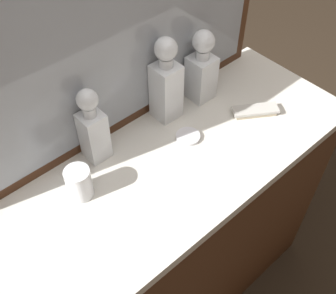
% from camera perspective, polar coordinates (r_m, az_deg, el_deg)
% --- Properties ---
extents(ground_plane, '(6.00, 6.00, 0.00)m').
position_cam_1_polar(ground_plane, '(2.08, 0.00, -19.18)').
color(ground_plane, '#2D2319').
extents(dresser, '(1.32, 0.50, 0.94)m').
position_cam_1_polar(dresser, '(1.66, 0.00, -12.82)').
color(dresser, '#472816').
rests_on(dresser, ground_plane).
extents(dresser_mirror, '(1.17, 0.03, 0.72)m').
position_cam_1_polar(dresser_mirror, '(1.17, -7.83, 15.61)').
color(dresser_mirror, '#472816').
rests_on(dresser_mirror, dresser).
extents(crystal_decanter_rear, '(0.07, 0.07, 0.26)m').
position_cam_1_polar(crystal_decanter_rear, '(1.24, -10.22, 2.14)').
color(crystal_decanter_rear, white).
rests_on(crystal_decanter_rear, dresser).
extents(crystal_decanter_right, '(0.08, 0.08, 0.26)m').
position_cam_1_polar(crystal_decanter_right, '(1.44, 4.60, 10.26)').
color(crystal_decanter_right, white).
rests_on(crystal_decanter_right, dresser).
extents(crystal_decanter_center, '(0.08, 0.08, 0.30)m').
position_cam_1_polar(crystal_decanter_center, '(1.35, -0.27, 8.29)').
color(crystal_decanter_center, white).
rests_on(crystal_decanter_center, dresser).
extents(crystal_tumbler_rear, '(0.07, 0.07, 0.10)m').
position_cam_1_polar(crystal_tumbler_rear, '(1.20, -12.08, -4.97)').
color(crystal_tumbler_rear, white).
rests_on(crystal_tumbler_rear, dresser).
extents(silver_brush_far_left, '(0.16, 0.13, 0.02)m').
position_cam_1_polar(silver_brush_far_left, '(1.45, 11.89, 4.87)').
color(silver_brush_far_left, '#B7A88C').
rests_on(silver_brush_far_left, dresser).
extents(porcelain_dish, '(0.08, 0.08, 0.01)m').
position_cam_1_polar(porcelain_dish, '(1.34, 2.76, 1.43)').
color(porcelain_dish, silver).
rests_on(porcelain_dish, dresser).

